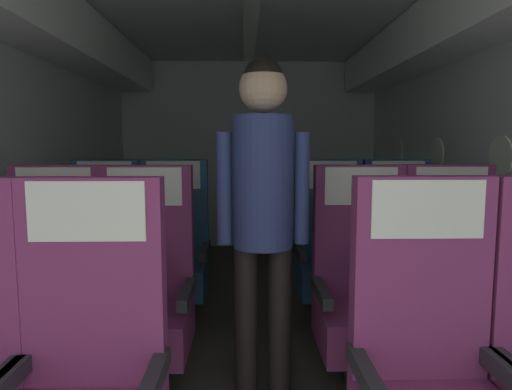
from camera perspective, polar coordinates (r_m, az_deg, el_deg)
name	(u,v)px	position (r m, az deg, el deg)	size (l,w,h in m)	color
ground	(253,345)	(3.00, -0.36, -18.51)	(3.32, 5.92, 0.02)	#3D3833
fuselage_shell	(252,83)	(2.98, -0.45, 14.03)	(3.20, 5.57, 2.30)	silver
seat_a_left_aisle	(85,388)	(1.67, -20.95, -21.89)	(0.51, 0.49, 1.14)	#38383D
seat_a_right_window	(431,380)	(1.72, 21.35, -21.04)	(0.51, 0.49, 1.14)	#38383D
seat_b_left_window	(52,296)	(2.61, -24.45, -11.60)	(0.51, 0.49, 1.14)	#38383D
seat_b_left_aisle	(144,296)	(2.45, -14.02, -12.40)	(0.51, 0.49, 1.14)	#38383D
seat_b_right_aisle	(453,292)	(2.66, 23.80, -11.25)	(0.51, 0.49, 1.14)	#38383D
seat_b_right_window	(362,294)	(2.47, 13.38, -12.18)	(0.51, 0.49, 1.14)	#38383D
seat_c_left_window	(104,255)	(3.39, -18.75, -7.23)	(0.51, 0.49, 1.14)	#38383D
seat_c_left_aisle	(173,254)	(3.29, -10.48, -7.42)	(0.51, 0.49, 1.14)	#38383D
seat_c_right_aisle	(399,253)	(3.43, 17.73, -7.07)	(0.51, 0.49, 1.14)	#38383D
seat_c_right_window	(331,254)	(3.30, 9.45, -7.37)	(0.51, 0.49, 1.14)	#38383D
flight_attendant	(263,195)	(2.08, 0.90, -0.06)	(0.43, 0.28, 1.64)	black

